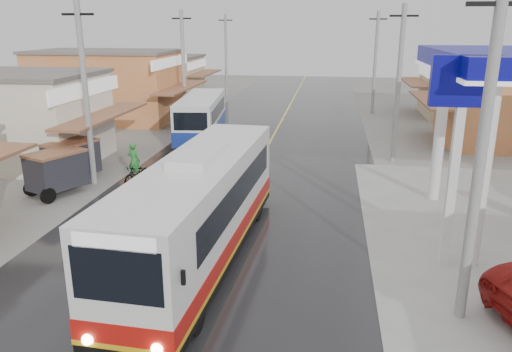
# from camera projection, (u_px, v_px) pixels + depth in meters

# --- Properties ---
(ground) EXTENTS (120.00, 120.00, 0.00)m
(ground) POSITION_uv_depth(u_px,v_px,m) (188.00, 295.00, 13.44)
(ground) COLOR slate
(ground) RESTS_ON ground
(road) EXTENTS (12.00, 90.00, 0.02)m
(road) POSITION_uv_depth(u_px,v_px,m) (263.00, 156.00, 27.63)
(road) COLOR black
(road) RESTS_ON ground
(centre_line) EXTENTS (0.15, 90.00, 0.01)m
(centre_line) POSITION_uv_depth(u_px,v_px,m) (263.00, 156.00, 27.62)
(centre_line) COLOR #D8CC4C
(centre_line) RESTS_ON road
(shopfronts_left) EXTENTS (11.00, 44.00, 5.20)m
(shopfronts_left) POSITION_uv_depth(u_px,v_px,m) (70.00, 137.00, 32.30)
(shopfronts_left) COLOR tan
(shopfronts_left) RESTS_ON ground
(utility_poles_left) EXTENTS (1.60, 50.00, 8.00)m
(utility_poles_left) POSITION_uv_depth(u_px,v_px,m) (148.00, 148.00, 29.56)
(utility_poles_left) COLOR gray
(utility_poles_left) RESTS_ON ground
(utility_poles_right) EXTENTS (1.60, 36.00, 8.00)m
(utility_poles_right) POSITION_uv_depth(u_px,v_px,m) (392.00, 161.00, 26.64)
(utility_poles_right) COLOR gray
(utility_poles_right) RESTS_ON ground
(coach_bus) EXTENTS (3.05, 11.12, 3.44)m
(coach_bus) POSITION_uv_depth(u_px,v_px,m) (202.00, 208.00, 15.13)
(coach_bus) COLOR silver
(coach_bus) RESTS_ON road
(second_bus) EXTENTS (3.07, 8.35, 2.71)m
(second_bus) POSITION_uv_depth(u_px,v_px,m) (201.00, 117.00, 31.20)
(second_bus) COLOR silver
(second_bus) RESTS_ON road
(cyclist) EXTENTS (1.06, 1.97, 2.02)m
(cyclist) POSITION_uv_depth(u_px,v_px,m) (136.00, 171.00, 22.46)
(cyclist) COLOR black
(cyclist) RESTS_ON ground
(tricycle_near) EXTENTS (2.38, 2.86, 1.87)m
(tricycle_near) POSITION_uv_depth(u_px,v_px,m) (56.00, 170.00, 21.15)
(tricycle_near) COLOR #26262D
(tricycle_near) RESTS_ON ground
(tricycle_far) EXTENTS (2.32, 2.85, 1.89)m
(tricycle_far) POSITION_uv_depth(u_px,v_px,m) (71.00, 159.00, 22.94)
(tricycle_far) COLOR #26262D
(tricycle_far) RESTS_ON ground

